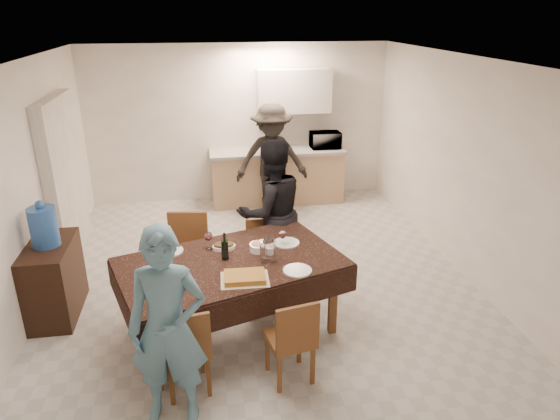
{
  "coord_description": "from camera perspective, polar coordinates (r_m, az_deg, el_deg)",
  "views": [
    {
      "loc": [
        -0.64,
        -5.3,
        3.09
      ],
      "look_at": [
        0.17,
        -0.3,
        1.05
      ],
      "focal_mm": 32.0,
      "sensor_mm": 36.0,
      "label": 1
    }
  ],
  "objects": [
    {
      "name": "wine_glass_b",
      "position": [
        5.12,
        0.29,
        -3.24
      ],
      "size": [
        0.08,
        0.08,
        0.18
      ],
      "primitive_type": null,
      "color": "white",
      "rests_on": "dining_table"
    },
    {
      "name": "water_jug",
      "position": [
        5.63,
        -25.39,
        -1.75
      ],
      "size": [
        0.28,
        0.28,
        0.41
      ],
      "primitive_type": "cylinder",
      "color": "#3872CF",
      "rests_on": "console"
    },
    {
      "name": "chair_far_left",
      "position": [
        5.57,
        -10.67,
        -5.01
      ],
      "size": [
        0.5,
        0.51,
        0.53
      ],
      "rotation": [
        0.0,
        0.0,
        3.0
      ],
      "color": "brown",
      "rests_on": "floor"
    },
    {
      "name": "person_kitchen",
      "position": [
        7.92,
        -0.96,
        5.78
      ],
      "size": [
        1.14,
        0.65,
        1.76
      ],
      "primitive_type": "imported",
      "color": "black",
      "rests_on": "floor"
    },
    {
      "name": "wine_bottle",
      "position": [
        4.86,
        -6.33,
        -4.14
      ],
      "size": [
        0.07,
        0.07,
        0.28
      ],
      "primitive_type": null,
      "color": "black",
      "rests_on": "dining_table"
    },
    {
      "name": "chair_near_right",
      "position": [
        4.38,
        1.34,
        -13.97
      ],
      "size": [
        0.45,
        0.45,
        0.46
      ],
      "rotation": [
        0.0,
        0.0,
        0.2
      ],
      "color": "brown",
      "rests_on": "floor"
    },
    {
      "name": "microwave",
      "position": [
        8.49,
        5.2,
        7.97
      ],
      "size": [
        0.49,
        0.33,
        0.27
      ],
      "primitive_type": "imported",
      "rotation": [
        0.0,
        0.0,
        3.14
      ],
      "color": "silver",
      "rests_on": "kitchen_worktop"
    },
    {
      "name": "wall_right",
      "position": [
        6.41,
        20.65,
        4.34
      ],
      "size": [
        0.02,
        6.0,
        2.6
      ],
      "primitive_type": "cube",
      "color": "white",
      "rests_on": "floor"
    },
    {
      "name": "plate_far_right",
      "position": [
        5.2,
        0.74,
        -3.77
      ],
      "size": [
        0.27,
        0.27,
        0.02
      ],
      "primitive_type": "cylinder",
      "color": "white",
      "rests_on": "dining_table"
    },
    {
      "name": "floor",
      "position": [
        6.17,
        -1.99,
        -8.1
      ],
      "size": [
        5.0,
        6.0,
        0.02
      ],
      "primitive_type": "cube",
      "color": "silver",
      "rests_on": "ground"
    },
    {
      "name": "wall_back",
      "position": [
        8.51,
        -4.72,
        9.78
      ],
      "size": [
        5.0,
        0.02,
        2.6
      ],
      "primitive_type": "cube",
      "color": "white",
      "rests_on": "floor"
    },
    {
      "name": "wall_left",
      "position": [
        5.89,
        -27.07,
        1.82
      ],
      "size": [
        0.02,
        6.0,
        2.6
      ],
      "primitive_type": "cube",
      "color": "white",
      "rests_on": "floor"
    },
    {
      "name": "chair_near_left",
      "position": [
        4.34,
        -10.84,
        -14.84
      ],
      "size": [
        0.44,
        0.45,
        0.46
      ],
      "rotation": [
        0.0,
        0.0,
        0.17
      ],
      "color": "brown",
      "rests_on": "floor"
    },
    {
      "name": "console",
      "position": [
        5.88,
        -24.41,
        -7.28
      ],
      "size": [
        0.44,
        0.89,
        0.82
      ],
      "primitive_type": "cube",
      "color": "black",
      "rests_on": "floor"
    },
    {
      "name": "savoury_tart",
      "position": [
        4.54,
        -4.05,
        -7.66
      ],
      "size": [
        0.45,
        0.34,
        0.05
      ],
      "primitive_type": "cube",
      "rotation": [
        0.0,
        0.0,
        -0.04
      ],
      "color": "gold",
      "rests_on": "dining_table"
    },
    {
      "name": "wall_front",
      "position": [
        2.98,
        5.31,
        -15.03
      ],
      "size": [
        5.0,
        0.02,
        2.6
      ],
      "primitive_type": "cube",
      "color": "white",
      "rests_on": "floor"
    },
    {
      "name": "upper_cabinet",
      "position": [
        8.36,
        1.6,
        13.45
      ],
      "size": [
        1.2,
        0.34,
        0.7
      ],
      "primitive_type": "cube",
      "color": "silver",
      "rests_on": "wall_back"
    },
    {
      "name": "stub_partition",
      "position": [
        7.04,
        -23.42,
        3.29
      ],
      "size": [
        0.15,
        1.4,
        2.1
      ],
      "primitive_type": "cube",
      "color": "white",
      "rests_on": "floor"
    },
    {
      "name": "kitchen_worktop",
      "position": [
        8.37,
        -0.33,
        6.72
      ],
      "size": [
        2.24,
        0.64,
        0.05
      ],
      "primitive_type": "cube",
      "color": "#9B9B97",
      "rests_on": "kitchen_base_cabinet"
    },
    {
      "name": "water_pitcher",
      "position": [
        4.82,
        -1.48,
        -4.69
      ],
      "size": [
        0.14,
        0.14,
        0.22
      ],
      "primitive_type": "cylinder",
      "color": "white",
      "rests_on": "dining_table"
    },
    {
      "name": "wine_glass_a",
      "position": [
        4.63,
        -12.32,
        -6.67
      ],
      "size": [
        0.08,
        0.08,
        0.18
      ],
      "primitive_type": null,
      "color": "white",
      "rests_on": "dining_table"
    },
    {
      "name": "plate_far_left",
      "position": [
        5.15,
        -12.56,
        -4.6
      ],
      "size": [
        0.28,
        0.28,
        0.02
      ],
      "primitive_type": "cylinder",
      "color": "white",
      "rests_on": "dining_table"
    },
    {
      "name": "ceiling",
      "position": [
        5.36,
        -2.37,
        16.72
      ],
      "size": [
        5.0,
        6.0,
        0.02
      ],
      "primitive_type": "cube",
      "color": "white",
      "rests_on": "wall_back"
    },
    {
      "name": "plate_near_right",
      "position": [
        4.68,
        2.01,
        -6.92
      ],
      "size": [
        0.27,
        0.27,
        0.02
      ],
      "primitive_type": "cylinder",
      "color": "white",
      "rests_on": "dining_table"
    },
    {
      "name": "wine_glass_c",
      "position": [
        5.1,
        -8.16,
        -3.47
      ],
      "size": [
        0.09,
        0.09,
        0.19
      ],
      "primitive_type": null,
      "color": "white",
      "rests_on": "dining_table"
    },
    {
      "name": "person_near",
      "position": [
        3.98,
        -12.7,
        -13.13
      ],
      "size": [
        0.66,
        0.48,
        1.67
      ],
      "primitive_type": "imported",
      "rotation": [
        0.0,
        0.0,
        -0.13
      ],
      "color": "#5888A0",
      "rests_on": "floor"
    },
    {
      "name": "plate_near_left",
      "position": [
        4.63,
        -12.89,
        -7.91
      ],
      "size": [
        0.24,
        0.24,
        0.01
      ],
      "primitive_type": "cylinder",
      "color": "white",
      "rests_on": "dining_table"
    },
    {
      "name": "dining_table",
      "position": [
        4.9,
        -5.63,
        -6.23
      ],
      "size": [
        2.38,
        1.82,
        0.82
      ],
      "rotation": [
        0.0,
        0.0,
        0.32
      ],
      "color": "black",
      "rests_on": "floor"
    },
    {
      "name": "chair_far_right",
      "position": [
        5.65,
        -1.43,
        -5.04
      ],
      "size": [
        0.44,
        0.44,
        0.46
      ],
      "rotation": [
        0.0,
        0.0,
        3.28
      ],
      "color": "brown",
      "rests_on": "floor"
    },
    {
      "name": "salad_bowl",
      "position": [
        5.05,
        -2.39,
        -4.28
      ],
      "size": [
        0.19,
        0.19,
        0.08
      ],
      "primitive_type": "cylinder",
      "color": "white",
      "rests_on": "dining_table"
    },
    {
      "name": "kitchen_base_cabinet",
      "position": [
        8.5,
        -0.32,
        3.76
      ],
      "size": [
        2.2,
        0.6,
        0.86
      ],
      "primitive_type": "cube",
      "color": "tan",
      "rests_on": "floor"
    },
    {
      "name": "mushroom_dish",
      "position": [
        5.12,
        -6.43,
        -4.23
      ],
      "size": [
        0.21,
        0.21,
        0.04
      ],
      "primitive_type": "cylinder",
      "color": "white",
      "rests_on": "dining_table"
    },
    {
      "name": "person_far",
      "position": [
        5.86,
        -1.0,
        -0.25
      ],
      "size": [
        1.01,
        0.88,
        1.75
      ],
      "primitive_type": "imported",
      "rotation": [
        0.0,
        0.0,
        3.44
      ],
      "color": "black",
      "rests_on": "floor"
    }
  ]
}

